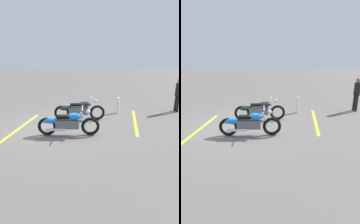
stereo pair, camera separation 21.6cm
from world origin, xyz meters
The scene contains 7 objects.
ground_plane centered at (0.00, 0.00, 0.00)m, with size 60.00×60.00×0.00m, color #66605B.
motorcycle_bright_foreground centered at (0.51, -0.83, 0.46)m, with size 2.22×0.68×1.04m.
motorcycle_dark_foreground centered at (0.60, 0.80, 0.46)m, with size 2.22×0.71×1.04m.
bystander_near_row centered at (5.27, 2.71, 0.94)m, with size 0.27×0.29×1.68m.
bollard_post centered at (2.34, 2.06, 0.40)m, with size 0.14×0.14×0.80m, color white.
parking_stripe_near centered at (-1.53, -0.40, 0.00)m, with size 3.20×0.12×0.01m, color yellow.
parking_stripe_mid centered at (3.09, 0.95, 0.00)m, with size 3.20×0.12×0.01m, color yellow.
Camera 1 is at (2.18, -6.97, 2.89)m, focal length 30.30 mm.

